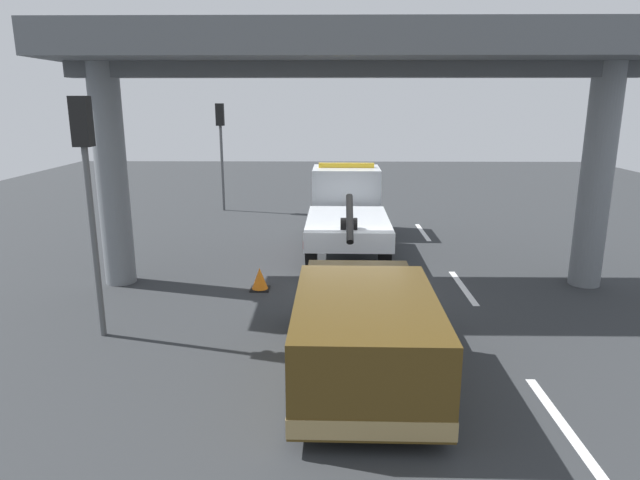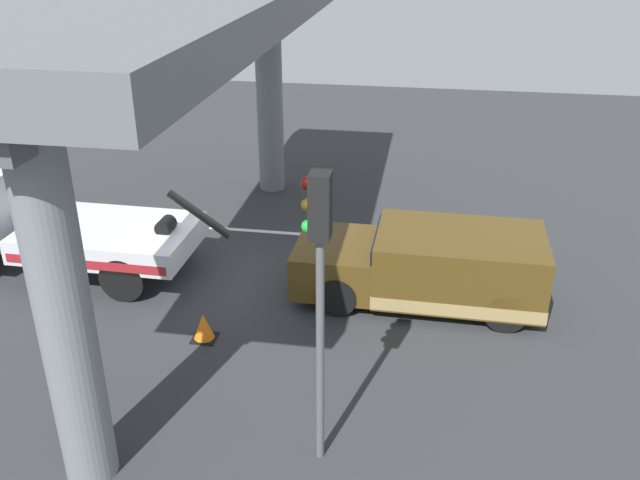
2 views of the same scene
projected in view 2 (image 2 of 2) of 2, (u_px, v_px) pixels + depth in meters
ground_plane at (227, 284)px, 15.52m from camera, size 60.00×40.00×0.10m
lane_stripe_west at (490, 247)px, 17.09m from camera, size 2.60×0.16×0.01m
lane_stripe_mid at (257, 231)px, 17.98m from camera, size 2.60×0.16×0.01m
lane_stripe_east at (46, 216)px, 18.87m from camera, size 2.60×0.16×0.01m
tow_truck_white at (30, 220)px, 15.68m from camera, size 7.27×2.50×2.46m
towed_van_green at (431, 267)px, 14.49m from camera, size 5.23×2.28×1.58m
overpass_structure at (195, 38)px, 13.23m from camera, size 3.60×13.87×6.19m
traffic_light_near at (319, 262)px, 9.10m from camera, size 0.39×0.32×4.62m
traffic_cone_orange at (204, 327)px, 13.32m from camera, size 0.47×0.47×0.56m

